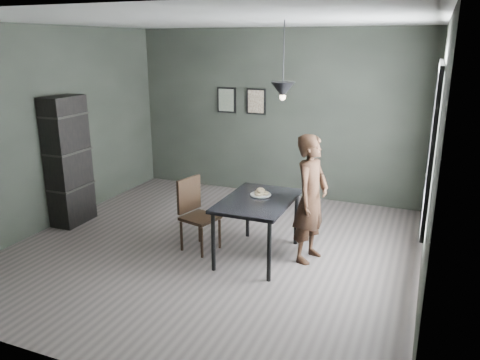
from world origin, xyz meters
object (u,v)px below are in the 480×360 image
at_px(white_plate, 261,195).
at_px(wood_chair, 195,209).
at_px(pendant_lamp, 283,90).
at_px(cafe_table, 258,205).
at_px(woman, 311,199).
at_px(shelf_unit, 68,161).

height_order(white_plate, wood_chair, wood_chair).
xyz_separation_m(wood_chair, pendant_lamp, (1.07, 0.16, 1.52)).
bearing_deg(wood_chair, cafe_table, 18.79).
bearing_deg(cafe_table, woman, 16.60).
xyz_separation_m(cafe_table, pendant_lamp, (0.25, 0.10, 1.38)).
xyz_separation_m(woman, wood_chair, (-1.43, -0.24, -0.25)).
height_order(woman, pendant_lamp, pendant_lamp).
distance_m(cafe_table, shelf_unit, 2.93).
height_order(cafe_table, wood_chair, wood_chair).
bearing_deg(cafe_table, wood_chair, -175.78).
bearing_deg(white_plate, wood_chair, -165.88).
bearing_deg(woman, white_plate, 105.79).
bearing_deg(wood_chair, woman, 24.18).
bearing_deg(white_plate, cafe_table, -84.93).
bearing_deg(wood_chair, shelf_unit, -168.68).
relative_size(cafe_table, wood_chair, 1.29).
height_order(white_plate, shelf_unit, shelf_unit).
distance_m(white_plate, wood_chair, 0.86).
bearing_deg(woman, shelf_unit, 104.24).
distance_m(woman, wood_chair, 1.47).
bearing_deg(white_plate, pendant_lamp, -9.28).
bearing_deg(shelf_unit, cafe_table, -2.46).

